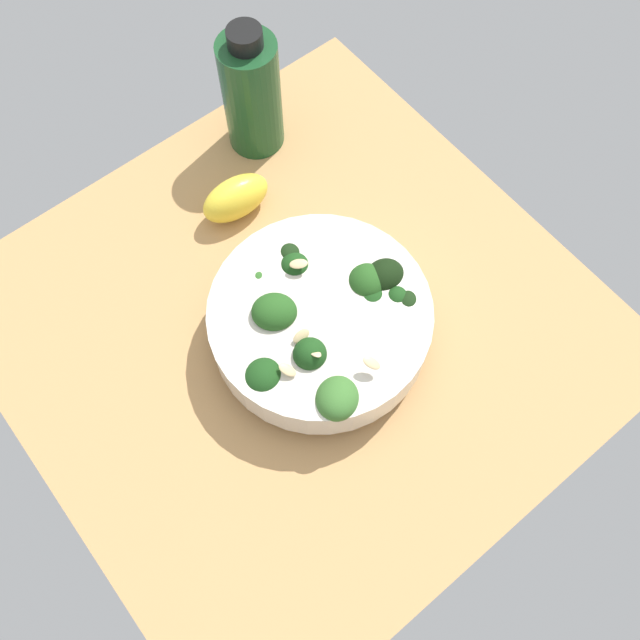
{
  "coord_description": "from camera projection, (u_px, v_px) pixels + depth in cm",
  "views": [
    {
      "loc": [
        24.93,
        -16.98,
        67.45
      ],
      "look_at": [
        2.5,
        1.08,
        4.0
      ],
      "focal_mm": 39.76,
      "sensor_mm": 36.0,
      "label": 1
    }
  ],
  "objects": [
    {
      "name": "ground_plane",
      "position": [
        298.0,
        334.0,
        0.76
      ],
      "size": [
        57.37,
        57.37,
        4.85
      ],
      "primitive_type": "cube",
      "color": "tan"
    },
    {
      "name": "bowl_of_broccoli",
      "position": [
        321.0,
        320.0,
        0.7
      ],
      "size": [
        22.08,
        21.89,
        8.42
      ],
      "color": "silver",
      "rests_on": "ground_plane"
    },
    {
      "name": "lemon_wedge",
      "position": [
        236.0,
        198.0,
        0.77
      ],
      "size": [
        4.67,
        8.19,
        5.09
      ],
      "primitive_type": "ellipsoid",
      "rotation": [
        0.0,
        0.0,
        1.48
      ],
      "color": "yellow",
      "rests_on": "ground_plane"
    },
    {
      "name": "bottle_tall",
      "position": [
        252.0,
        93.0,
        0.77
      ],
      "size": [
        6.47,
        6.47,
        16.18
      ],
      "color": "#194723",
      "rests_on": "ground_plane"
    }
  ]
}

